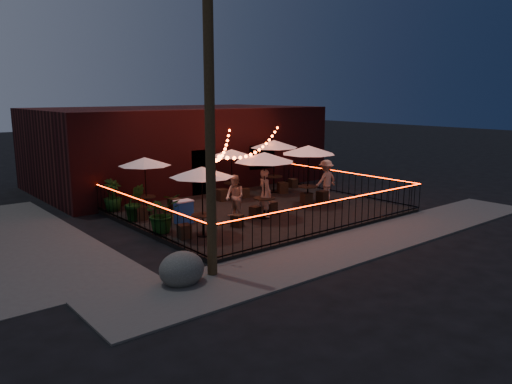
% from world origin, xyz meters
% --- Properties ---
extents(ground, '(110.00, 110.00, 0.00)m').
position_xyz_m(ground, '(0.00, 0.00, 0.00)').
color(ground, black).
rests_on(ground, ground).
extents(patio, '(10.00, 8.00, 0.15)m').
position_xyz_m(patio, '(0.00, 2.00, 0.07)').
color(patio, black).
rests_on(patio, ground).
extents(sidewalk, '(18.00, 2.50, 0.05)m').
position_xyz_m(sidewalk, '(0.00, -3.25, 0.03)').
color(sidewalk, '#474341').
rests_on(sidewalk, ground).
extents(brick_building, '(14.00, 8.00, 4.00)m').
position_xyz_m(brick_building, '(1.00, 9.99, 2.00)').
color(brick_building, black).
rests_on(brick_building, ground).
extents(utility_pole, '(0.26, 0.26, 8.00)m').
position_xyz_m(utility_pole, '(-5.40, -2.60, 4.00)').
color(utility_pole, '#332615').
rests_on(utility_pole, ground).
extents(fence_front, '(10.00, 0.04, 1.04)m').
position_xyz_m(fence_front, '(0.00, -2.00, 0.66)').
color(fence_front, black).
rests_on(fence_front, patio).
extents(fence_left, '(0.04, 8.00, 1.04)m').
position_xyz_m(fence_left, '(-5.00, 2.00, 0.66)').
color(fence_left, black).
rests_on(fence_left, patio).
extents(fence_right, '(0.04, 8.00, 1.04)m').
position_xyz_m(fence_right, '(5.00, 2.00, 0.66)').
color(fence_right, black).
rests_on(fence_right, patio).
extents(festoon_lights, '(10.02, 8.72, 1.32)m').
position_xyz_m(festoon_lights, '(-1.01, 1.70, 2.52)').
color(festoon_lights, '#EB3E10').
rests_on(festoon_lights, ground).
extents(cafe_table_0, '(2.47, 2.47, 2.27)m').
position_xyz_m(cafe_table_0, '(-3.80, 0.27, 2.22)').
color(cafe_table_0, black).
rests_on(cafe_table_0, patio).
extents(cafe_table_1, '(2.44, 2.44, 2.19)m').
position_xyz_m(cafe_table_1, '(-3.80, 4.20, 2.15)').
color(cafe_table_1, black).
rests_on(cafe_table_1, patio).
extents(cafe_table_2, '(2.92, 2.92, 2.46)m').
position_xyz_m(cafe_table_2, '(-0.72, 0.84, 2.39)').
color(cafe_table_2, black).
rests_on(cafe_table_2, patio).
extents(cafe_table_3, '(2.08, 2.08, 2.15)m').
position_xyz_m(cafe_table_3, '(0.59, 4.60, 2.11)').
color(cafe_table_3, black).
rests_on(cafe_table_3, patio).
extents(cafe_table_4, '(2.84, 2.84, 2.46)m').
position_xyz_m(cafe_table_4, '(2.22, 1.50, 2.40)').
color(cafe_table_4, black).
rests_on(cafe_table_4, patio).
extents(cafe_table_5, '(2.71, 2.71, 2.44)m').
position_xyz_m(cafe_table_5, '(2.85, 4.36, 2.38)').
color(cafe_table_5, black).
rests_on(cafe_table_5, patio).
extents(bistro_chair_0, '(0.45, 0.45, 0.46)m').
position_xyz_m(bistro_chair_0, '(-4.42, 0.40, 0.38)').
color(bistro_chair_0, black).
rests_on(bistro_chair_0, patio).
extents(bistro_chair_1, '(0.46, 0.46, 0.42)m').
position_xyz_m(bistro_chair_1, '(-2.25, 0.48, 0.36)').
color(bistro_chair_1, black).
rests_on(bistro_chair_1, patio).
extents(bistro_chair_2, '(0.44, 0.44, 0.50)m').
position_xyz_m(bistro_chair_2, '(-4.44, 3.48, 0.40)').
color(bistro_chair_2, black).
rests_on(bistro_chair_2, patio).
extents(bistro_chair_3, '(0.43, 0.43, 0.50)m').
position_xyz_m(bistro_chair_3, '(-2.72, 3.94, 0.40)').
color(bistro_chair_3, black).
rests_on(bistro_chair_3, patio).
extents(bistro_chair_4, '(0.39, 0.39, 0.40)m').
position_xyz_m(bistro_chair_4, '(-0.90, 1.15, 0.35)').
color(bistro_chair_4, black).
rests_on(bistro_chair_4, patio).
extents(bistro_chair_5, '(0.38, 0.38, 0.43)m').
position_xyz_m(bistro_chair_5, '(0.02, 1.29, 0.36)').
color(bistro_chair_5, black).
rests_on(bistro_chair_5, patio).
extents(bistro_chair_6, '(0.44, 0.44, 0.51)m').
position_xyz_m(bistro_chair_6, '(-0.16, 4.31, 0.40)').
color(bistro_chair_6, black).
rests_on(bistro_chair_6, patio).
extents(bistro_chair_7, '(0.45, 0.45, 0.41)m').
position_xyz_m(bistro_chair_7, '(1.04, 4.23, 0.36)').
color(bistro_chair_7, black).
rests_on(bistro_chair_7, patio).
extents(bistro_chair_8, '(0.46, 0.46, 0.47)m').
position_xyz_m(bistro_chair_8, '(2.23, 1.58, 0.38)').
color(bistro_chair_8, black).
rests_on(bistro_chair_8, patio).
extents(bistro_chair_9, '(0.44, 0.44, 0.47)m').
position_xyz_m(bistro_chair_9, '(3.00, 1.40, 0.39)').
color(bistro_chair_9, black).
rests_on(bistro_chair_9, patio).
extents(bistro_chair_10, '(0.56, 0.56, 0.51)m').
position_xyz_m(bistro_chair_10, '(3.00, 3.91, 0.40)').
color(bistro_chair_10, black).
rests_on(bistro_chair_10, patio).
extents(bistro_chair_11, '(0.41, 0.41, 0.44)m').
position_xyz_m(bistro_chair_11, '(4.31, 4.60, 0.37)').
color(bistro_chair_11, black).
rests_on(bistro_chair_11, patio).
extents(patron_a, '(0.52, 0.71, 1.81)m').
position_xyz_m(patron_a, '(-0.61, 0.92, 1.05)').
color(patron_a, '#D7A28A').
rests_on(patron_a, patio).
extents(patron_b, '(0.62, 0.80, 1.62)m').
position_xyz_m(patron_b, '(-1.61, 1.47, 0.96)').
color(patron_b, tan).
rests_on(patron_b, patio).
extents(patron_c, '(1.13, 0.65, 1.75)m').
position_xyz_m(patron_c, '(3.44, 1.62, 1.03)').
color(patron_c, tan).
rests_on(patron_c, patio).
extents(potted_shrub_a, '(1.25, 1.10, 1.32)m').
position_xyz_m(potted_shrub_a, '(-4.60, 1.50, 0.81)').
color(potted_shrub_a, '#0E390D').
rests_on(potted_shrub_a, patio).
extents(potted_shrub_b, '(0.85, 0.74, 1.35)m').
position_xyz_m(potted_shrub_b, '(-4.60, 3.53, 0.83)').
color(potted_shrub_b, '#16330E').
rests_on(potted_shrub_b, patio).
extents(potted_shrub_c, '(0.90, 0.90, 1.26)m').
position_xyz_m(potted_shrub_c, '(-4.60, 5.48, 0.78)').
color(potted_shrub_c, '#14380E').
rests_on(potted_shrub_c, patio).
extents(cooler, '(0.63, 0.45, 0.83)m').
position_xyz_m(cooler, '(-3.43, 2.07, 0.57)').
color(cooler, blue).
rests_on(cooler, patio).
extents(boulder, '(1.27, 1.18, 0.80)m').
position_xyz_m(boulder, '(-6.35, -2.64, 0.40)').
color(boulder, '#454440').
rests_on(boulder, ground).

